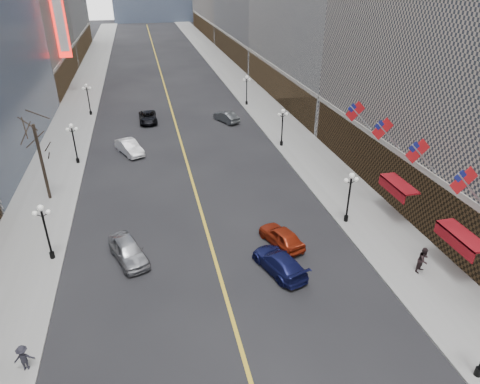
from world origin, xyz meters
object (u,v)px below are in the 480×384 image
car_nb_far (148,117)px  car_sb_near (279,262)px  car_sb_mid (281,236)px  streetlamp_west_1 (45,226)px  streetlamp_east_2 (282,124)px  streetlamp_west_3 (88,96)px  streetlamp_east_3 (247,87)px  streetlamp_east_1 (350,192)px  car_sb_far (226,117)px  streetlamp_west_2 (74,139)px  car_nb_near (128,251)px  car_nb_mid (129,147)px

car_nb_far → car_sb_near: size_ratio=1.02×
car_sb_mid → car_sb_near: bearing=51.4°
streetlamp_west_1 → streetlamp_east_2: bearing=37.3°
car_sb_mid → streetlamp_west_3: bearing=-83.9°
streetlamp_east_3 → streetlamp_west_3: 23.60m
streetlamp_east_1 → car_sb_far: bearing=99.3°
car_nb_far → car_sb_far: (10.76, -2.32, 0.02)m
streetlamp_east_1 → streetlamp_east_3: (0.00, 36.00, 0.00)m
streetlamp_west_1 → car_sb_mid: size_ratio=1.02×
streetlamp_west_2 → car_nb_near: 20.18m
streetlamp_east_2 → car_nb_near: streetlamp_east_2 is taller
streetlamp_east_1 → car_sb_near: size_ratio=0.90×
streetlamp_east_1 → car_sb_mid: bearing=-163.5°
streetlamp_west_1 → car_sb_near: 16.96m
streetlamp_west_3 → car_sb_mid: (17.21, -37.89, -2.15)m
car_sb_far → car_sb_near: bearing=60.3°
streetlamp_east_1 → streetlamp_west_3: size_ratio=1.00×
streetlamp_east_1 → streetlamp_west_1: 23.60m
car_nb_far → streetlamp_east_2: bearing=-41.1°
streetlamp_east_1 → car_sb_mid: size_ratio=1.02×
car_sb_near → car_sb_far: bearing=-112.2°
streetlamp_east_2 → streetlamp_west_3: same height
streetlamp_east_1 → car_nb_mid: size_ratio=0.92×
car_nb_far → car_sb_far: car_sb_far is taller
streetlamp_west_1 → car_nb_near: 6.08m
car_nb_mid → car_sb_near: bearing=-90.7°
streetlamp_west_1 → car_sb_mid: streetlamp_west_1 is taller
streetlamp_east_1 → streetlamp_east_3: bearing=90.0°
streetlamp_east_1 → car_sb_mid: (-6.39, -1.89, -2.15)m
streetlamp_east_2 → car_nb_far: size_ratio=0.88×
streetlamp_east_1 → streetlamp_west_2: same height
car_nb_mid → car_sb_mid: 24.53m
streetlamp_east_2 → car_nb_far: 20.33m
streetlamp_west_2 → car_nb_far: bearing=58.0°
streetlamp_west_3 → car_sb_mid: streetlamp_west_3 is taller
streetlamp_west_2 → car_nb_mid: bearing=17.1°
streetlamp_east_2 → car_nb_near: size_ratio=0.94×
car_nb_near → car_nb_far: car_nb_near is taller
streetlamp_east_3 → car_nb_near: (-18.03, -37.29, -2.08)m
car_sb_mid → streetlamp_east_2: bearing=-126.1°
streetlamp_west_2 → car_nb_near: streetlamp_west_2 is taller
streetlamp_east_3 → car_nb_near: streetlamp_east_3 is taller
car_nb_mid → streetlamp_east_1: bearing=-71.2°
streetlamp_east_3 → streetlamp_west_3: same height
streetlamp_east_1 → car_sb_mid: 7.00m
streetlamp_east_3 → car_nb_near: size_ratio=0.94×
car_nb_near → car_sb_far: 32.79m
streetlamp_east_2 → streetlamp_east_3: same height
streetlamp_east_2 → streetlamp_west_3: size_ratio=1.00×
streetlamp_east_3 → car_sb_mid: size_ratio=1.02×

